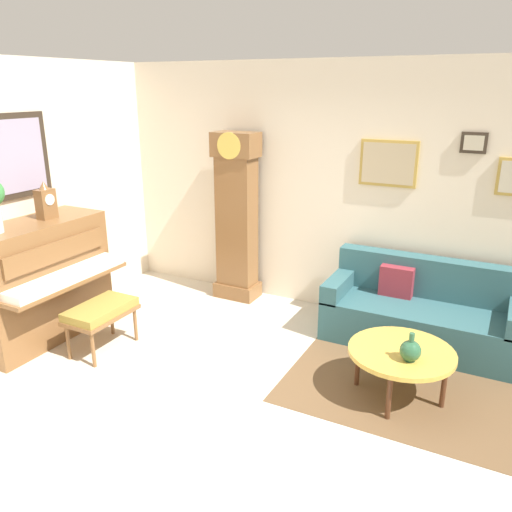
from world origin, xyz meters
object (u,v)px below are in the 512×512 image
at_px(piano_bench, 101,312).
at_px(grandfather_clock, 237,222).
at_px(piano, 40,281).
at_px(mantel_clock, 46,202).
at_px(green_jug, 410,351).
at_px(coffee_table, 401,353).
at_px(couch, 421,313).

xyz_separation_m(piano_bench, grandfather_clock, (0.52, 1.81, 0.56)).
xyz_separation_m(piano, mantel_clock, (0.00, 0.20, 0.78)).
distance_m(piano, green_jug, 3.68).
height_order(piano_bench, green_jug, green_jug).
distance_m(grandfather_clock, coffee_table, 2.68).
xyz_separation_m(grandfather_clock, green_jug, (2.37, -1.42, -0.44)).
bearing_deg(piano_bench, mantel_clock, 168.65).
distance_m(mantel_clock, green_jug, 3.76).
relative_size(couch, coffee_table, 2.16).
relative_size(piano_bench, mantel_clock, 1.84).
bearing_deg(couch, piano, -154.50).
bearing_deg(piano, grandfather_clock, 55.68).
relative_size(piano, green_jug, 6.00).
xyz_separation_m(piano_bench, green_jug, (2.89, 0.40, 0.12)).
height_order(piano_bench, coffee_table, piano_bench).
relative_size(grandfather_clock, green_jug, 8.46).
bearing_deg(grandfather_clock, couch, -4.56).
bearing_deg(green_jug, mantel_clock, -176.14).
height_order(coffee_table, green_jug, green_jug).
xyz_separation_m(piano_bench, mantel_clock, (-0.75, 0.15, 1.00)).
bearing_deg(piano, coffee_table, 9.39).
height_order(couch, coffee_table, couch).
xyz_separation_m(piano, green_jug, (3.65, 0.45, -0.10)).
bearing_deg(grandfather_clock, coffee_table, -29.19).
bearing_deg(green_jug, couch, 95.39).
bearing_deg(piano, mantel_clock, 89.25).
bearing_deg(grandfather_clock, mantel_clock, -127.39).
distance_m(piano_bench, couch, 3.22).
relative_size(couch, mantel_clock, 5.00).
xyz_separation_m(grandfather_clock, mantel_clock, (-1.27, -1.66, 0.44)).
distance_m(couch, mantel_clock, 3.98).
bearing_deg(couch, green_jug, -84.61).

